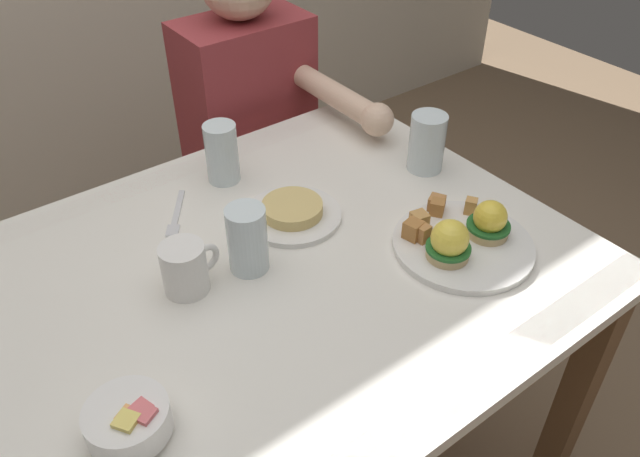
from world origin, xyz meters
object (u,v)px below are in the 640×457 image
object	(u,v)px
fruit_bowl	(129,421)
coffee_mug	(185,267)
water_glass_near	(222,156)
water_glass_extra	(245,243)
diner_person	(255,128)
water_glass_far	(427,146)
side_plate	(292,212)
fork	(176,216)
eggs_benedict_plate	(463,237)
dining_table	(261,315)

from	to	relation	value
fruit_bowl	coffee_mug	xyz separation A→B (m)	(0.20, 0.22, 0.02)
coffee_mug	water_glass_near	size ratio (longest dim) A/B	0.83
water_glass_extra	diner_person	world-z (taller)	diner_person
fruit_bowl	water_glass_far	size ratio (longest dim) A/B	0.91
side_plate	diner_person	bearing A→B (deg)	66.26
coffee_mug	fork	distance (m)	0.22
water_glass_far	diner_person	xyz separation A→B (m)	(-0.13, 0.52, -0.15)
eggs_benedict_plate	dining_table	bearing A→B (deg)	154.19
diner_person	eggs_benedict_plate	bearing A→B (deg)	-91.13
eggs_benedict_plate	water_glass_near	bearing A→B (deg)	116.83
coffee_mug	fruit_bowl	bearing A→B (deg)	-132.84
side_plate	diner_person	world-z (taller)	diner_person
dining_table	coffee_mug	size ratio (longest dim) A/B	10.76
dining_table	diner_person	size ratio (longest dim) A/B	1.05
eggs_benedict_plate	water_glass_far	world-z (taller)	water_glass_far
eggs_benedict_plate	fruit_bowl	bearing A→B (deg)	-179.59
water_glass_far	coffee_mug	bearing A→B (deg)	-177.08
fork	water_glass_extra	size ratio (longest dim) A/B	1.05
diner_person	fork	bearing A→B (deg)	-139.15
dining_table	side_plate	bearing A→B (deg)	34.43
fork	water_glass_near	world-z (taller)	water_glass_near
eggs_benedict_plate	coffee_mug	bearing A→B (deg)	155.37
fruit_bowl	water_glass_extra	xyz separation A→B (m)	(0.32, 0.20, 0.03)
dining_table	eggs_benedict_plate	world-z (taller)	eggs_benedict_plate
dining_table	water_glass_near	world-z (taller)	water_glass_near
side_plate	water_glass_far	bearing A→B (deg)	-4.30
side_plate	coffee_mug	bearing A→B (deg)	-167.84
water_glass_near	eggs_benedict_plate	bearing A→B (deg)	-63.17
water_glass_extra	side_plate	xyz separation A→B (m)	(0.15, 0.07, -0.05)
coffee_mug	water_glass_far	xyz separation A→B (m)	(0.61, 0.03, 0.01)
coffee_mug	water_glass_near	distance (m)	0.35
fork	diner_person	size ratio (longest dim) A/B	0.12
water_glass_far	fork	bearing A→B (deg)	162.20
fruit_bowl	water_glass_extra	size ratio (longest dim) A/B	0.92
water_glass_near	side_plate	world-z (taller)	water_glass_near
coffee_mug	water_glass_extra	size ratio (longest dim) A/B	0.85
fork	side_plate	distance (m)	0.24
fruit_bowl	water_glass_near	xyz separation A→B (m)	(0.43, 0.49, 0.03)
fork	water_glass_near	size ratio (longest dim) A/B	1.02
coffee_mug	side_plate	size ratio (longest dim) A/B	0.56
dining_table	side_plate	xyz separation A→B (m)	(0.15, 0.10, 0.12)
fruit_bowl	fork	distance (m)	0.51
fork	diner_person	xyz separation A→B (m)	(0.41, 0.35, -0.09)
fruit_bowl	diner_person	world-z (taller)	diner_person
dining_table	fork	world-z (taller)	fork
eggs_benedict_plate	water_glass_extra	size ratio (longest dim) A/B	2.07
diner_person	water_glass_far	bearing A→B (deg)	-76.31
side_plate	fruit_bowl	bearing A→B (deg)	-149.45
dining_table	water_glass_far	distance (m)	0.53
coffee_mug	fork	bearing A→B (deg)	69.03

